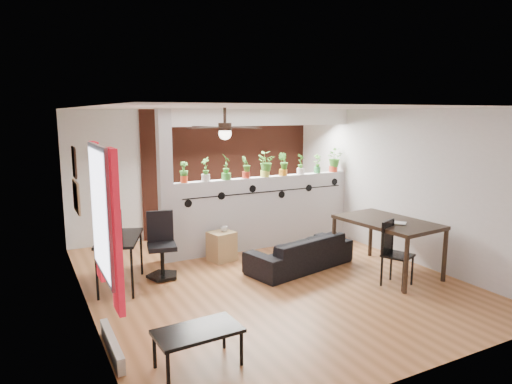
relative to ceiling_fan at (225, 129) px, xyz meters
name	(u,v)px	position (x,y,z in m)	size (l,w,h in m)	color
room_shell	(266,196)	(0.80, 0.30, -1.01)	(6.30, 7.10, 2.90)	brown
partition_wall	(265,212)	(1.60, 1.80, -1.64)	(3.60, 0.18, 1.35)	#BCBCC1
ceiling_header	(265,117)	(1.60, 1.80, 0.14)	(3.60, 0.18, 0.30)	white
pier_column	(165,187)	(-0.31, 1.80, -1.01)	(0.22, 0.20, 2.60)	#BCBCC1
brick_panel	(232,171)	(1.60, 3.27, -1.01)	(3.90, 0.05, 2.60)	#AD4A32
vine_decal	(267,192)	(1.60, 1.70, -1.23)	(3.31, 0.01, 0.30)	black
window_assembly	(103,215)	(-1.76, -0.90, -0.81)	(0.09, 1.30, 1.55)	white
baseboard_heater	(112,345)	(-1.74, -0.90, -2.22)	(0.08, 1.00, 0.18)	silver
corkboard	(76,197)	(-1.78, 1.25, -0.96)	(0.03, 0.60, 0.45)	olive
framed_art	(74,162)	(-1.78, 1.20, -0.46)	(0.03, 0.34, 0.44)	#8C7259
ceiling_fan	(225,129)	(0.00, 0.00, 0.00)	(1.19, 1.19, 0.43)	black
potted_plant_0	(184,171)	(0.02, 1.80, -0.77)	(0.18, 0.14, 0.36)	red
potted_plant_1	(205,168)	(0.41, 1.80, -0.74)	(0.22, 0.25, 0.42)	silver
potted_plant_2	(226,166)	(0.81, 1.80, -0.72)	(0.25, 0.28, 0.46)	#3D8E33
potted_plant_3	(246,167)	(1.21, 1.80, -0.75)	(0.21, 0.17, 0.40)	#B12E1C
potted_plant_4	(265,164)	(1.60, 1.80, -0.72)	(0.30, 0.31, 0.47)	#C7C947
potted_plant_5	(283,164)	(2.00, 1.80, -0.74)	(0.27, 0.28, 0.43)	orange
potted_plant_6	(301,163)	(2.39, 1.80, -0.75)	(0.17, 0.21, 0.40)	white
potted_plant_7	(317,163)	(2.78, 1.80, -0.76)	(0.22, 0.20, 0.38)	#338D46
potted_plant_8	(334,159)	(3.18, 1.80, -0.71)	(0.21, 0.25, 0.47)	red
sofa	(300,252)	(1.53, 0.47, -2.05)	(1.77, 0.70, 0.52)	black
cube_shelf	(222,246)	(0.53, 1.41, -2.06)	(0.42, 0.37, 0.51)	#A38556
cup	(224,229)	(0.58, 1.41, -1.76)	(0.12, 0.12, 0.09)	gray
computer_desk	(120,242)	(-1.26, 0.99, -1.63)	(0.88, 1.17, 0.75)	black
monitor	(117,229)	(-1.26, 1.14, -1.47)	(0.05, 0.31, 0.18)	black
office_chair	(162,249)	(-0.61, 1.10, -1.87)	(0.52, 0.52, 1.01)	black
dining_table	(387,226)	(2.62, -0.36, -1.55)	(1.09, 1.65, 0.86)	black
book	(397,224)	(2.52, -0.66, -1.44)	(0.18, 0.24, 0.02)	gray
folding_chair	(392,247)	(2.33, -0.79, -1.74)	(0.51, 0.51, 0.97)	black
coffee_table	(198,333)	(-1.02, -1.57, -1.96)	(0.88, 0.52, 0.40)	black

